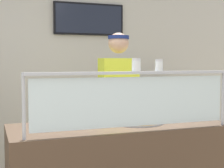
# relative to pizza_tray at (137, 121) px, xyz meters

# --- Properties ---
(shop_rear_unit) EXTENTS (6.18, 0.13, 2.70)m
(shop_rear_unit) POSITION_rel_pizza_tray_xyz_m (-0.17, 2.09, 0.39)
(shop_rear_unit) COLOR beige
(shop_rear_unit) RESTS_ON ground
(sneeze_guard) EXTENTS (1.60, 0.06, 0.44)m
(sneeze_guard) POSITION_rel_pizza_tray_xyz_m (-0.17, -0.32, 0.26)
(sneeze_guard) COLOR #B2B5BC
(sneeze_guard) RESTS_ON serving_counter
(pizza_tray) EXTENTS (0.44, 0.44, 0.04)m
(pizza_tray) POSITION_rel_pizza_tray_xyz_m (0.00, 0.00, 0.00)
(pizza_tray) COLOR #9EA0A8
(pizza_tray) RESTS_ON serving_counter
(pizza_server) EXTENTS (0.11, 0.29, 0.01)m
(pizza_server) POSITION_rel_pizza_tray_xyz_m (-0.04, -0.02, 0.02)
(pizza_server) COLOR #ADAFB7
(pizza_server) RESTS_ON pizza_tray
(parmesan_shaker) EXTENTS (0.06, 0.06, 0.10)m
(parmesan_shaker) POSITION_rel_pizza_tray_xyz_m (-0.16, -0.32, 0.47)
(parmesan_shaker) COLOR white
(parmesan_shaker) RESTS_ON sneeze_guard
(pepper_flake_shaker) EXTENTS (0.06, 0.06, 0.09)m
(pepper_flake_shaker) POSITION_rel_pizza_tray_xyz_m (0.03, -0.32, 0.47)
(pepper_flake_shaker) COLOR white
(pepper_flake_shaker) RESTS_ON sneeze_guard
(worker_figure) EXTENTS (0.41, 0.50, 1.76)m
(worker_figure) POSITION_rel_pizza_tray_xyz_m (0.08, 0.64, 0.04)
(worker_figure) COLOR #23232D
(worker_figure) RESTS_ON ground
(prep_shelf) EXTENTS (0.70, 0.55, 0.86)m
(prep_shelf) POSITION_rel_pizza_tray_xyz_m (1.26, 1.60, -0.54)
(prep_shelf) COLOR #B7BABF
(prep_shelf) RESTS_ON ground
(pizza_box_stack) EXTENTS (0.45, 0.43, 0.31)m
(pizza_box_stack) POSITION_rel_pizza_tray_xyz_m (1.26, 1.60, 0.05)
(pizza_box_stack) COLOR tan
(pizza_box_stack) RESTS_ON prep_shelf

